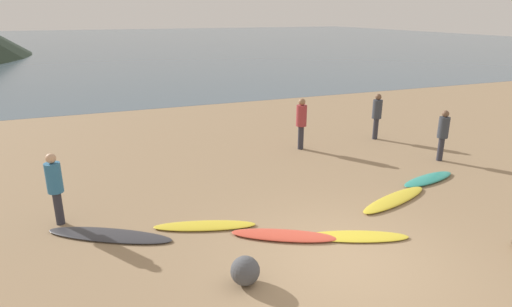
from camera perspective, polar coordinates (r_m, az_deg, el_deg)
name	(u,v)px	position (r m, az deg, el deg)	size (l,w,h in m)	color
ground_plane	(206,132)	(16.95, -6.66, 2.81)	(120.00, 120.00, 0.20)	#997C5B
ocean_water	(111,42)	(70.66, -18.64, 13.82)	(140.00, 100.00, 0.01)	#475B6B
surfboard_0	(109,235)	(9.47, -18.84, -10.19)	(2.70, 0.56, 0.07)	#333338
surfboard_1	(205,226)	(9.39, -6.80, -9.46)	(2.18, 0.47, 0.07)	yellow
surfboard_2	(284,235)	(8.96, 3.73, -10.76)	(2.18, 0.50, 0.09)	#D84C38
surfboard_3	(357,236)	(9.17, 13.21, -10.64)	(2.11, 0.50, 0.06)	yellow
surfboard_4	(395,199)	(11.06, 17.88, -5.80)	(2.40, 0.51, 0.09)	yellow
surfboard_5	(428,179)	(12.65, 21.86, -3.16)	(1.94, 0.51, 0.10)	teal
person_0	(55,183)	(10.04, -25.11, -3.59)	(0.33, 0.33, 1.61)	#2D2D38
person_1	(443,131)	(14.26, 23.53, 2.71)	(0.32, 0.32, 1.58)	#2D2D38
person_2	(377,113)	(15.96, 15.72, 5.23)	(0.33, 0.33, 1.64)	#2D2D38
person_3	(301,120)	(14.27, 6.03, 4.49)	(0.35, 0.35, 1.71)	#2D2D38
beach_rock_near	(245,271)	(7.50, -1.45, -15.25)	(0.50, 0.50, 0.50)	#4A4C51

